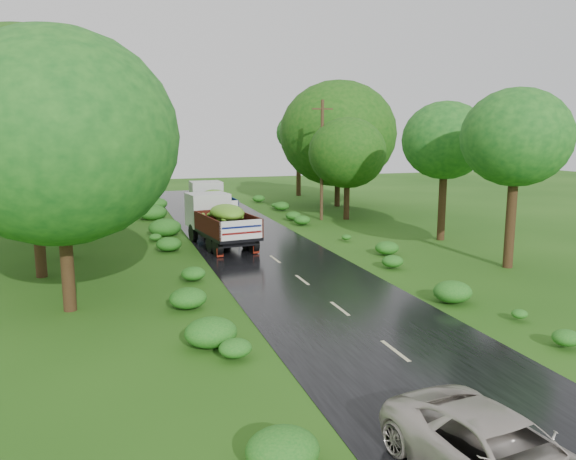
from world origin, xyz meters
name	(u,v)px	position (x,y,z in m)	size (l,w,h in m)	color
ground	(395,351)	(0.00, 0.00, 0.00)	(120.00, 120.00, 0.00)	#1C470F
road	(329,301)	(0.00, 5.00, 0.01)	(6.50, 80.00, 0.02)	black
road_lines	(319,293)	(0.00, 6.00, 0.02)	(0.12, 69.60, 0.00)	#BFB78C
truck_near	(219,218)	(-1.93, 16.16, 1.50)	(3.07, 6.56, 2.65)	black
truck_far	(211,201)	(-0.92, 24.15, 1.47)	(2.29, 6.22, 2.60)	black
car	(501,457)	(-1.33, -6.15, 0.66)	(2.14, 4.63, 1.29)	#B9AFA4
utility_pole	(322,159)	(6.53, 22.73, 4.22)	(1.44, 0.28, 8.20)	#382616
trees_left	(61,123)	(-9.87, 21.84, 6.59)	(5.97, 33.15, 9.50)	black
trees_right	(362,139)	(9.81, 23.35, 5.55)	(5.85, 32.87, 7.84)	black
shrubs	(264,245)	(0.00, 14.00, 0.35)	(11.90, 44.00, 0.70)	#176219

